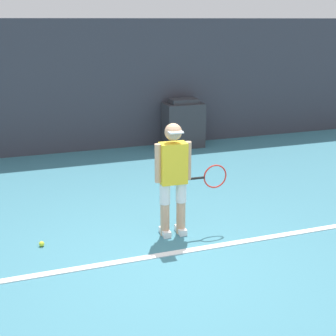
% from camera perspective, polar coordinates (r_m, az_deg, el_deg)
% --- Properties ---
extents(ground_plane, '(24.00, 24.00, 0.00)m').
position_cam_1_polar(ground_plane, '(5.61, 0.13, -11.41)').
color(ground_plane, teal).
extents(back_wall, '(24.00, 0.10, 2.75)m').
position_cam_1_polar(back_wall, '(10.12, -9.81, 9.73)').
color(back_wall, '#383842').
rests_on(back_wall, ground_plane).
extents(court_baseline, '(21.60, 0.10, 0.01)m').
position_cam_1_polar(court_baseline, '(5.76, -0.48, -10.51)').
color(court_baseline, white).
rests_on(court_baseline, ground_plane).
extents(tennis_player, '(0.99, 0.29, 1.50)m').
position_cam_1_polar(tennis_player, '(5.99, 0.76, -0.86)').
color(tennis_player, tan).
rests_on(tennis_player, ground_plane).
extents(tennis_ball, '(0.07, 0.07, 0.07)m').
position_cam_1_polar(tennis_ball, '(6.16, -15.16, -8.92)').
color(tennis_ball, '#D1E533').
rests_on(tennis_ball, ground_plane).
extents(covered_chair, '(0.85, 0.56, 1.07)m').
position_cam_1_polar(covered_chair, '(10.42, 1.87, 5.39)').
color(covered_chair, '#333338').
rests_on(covered_chair, ground_plane).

